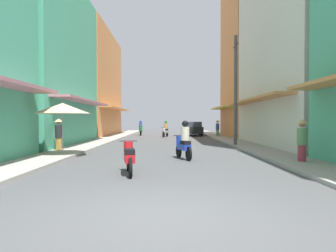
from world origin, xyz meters
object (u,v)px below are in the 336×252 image
at_px(parked_car, 192,129).
at_px(pedestrian_crossing, 300,139).
at_px(pedestrian_foreground, 57,133).
at_px(utility_pole, 234,90).
at_px(pedestrian_far, 216,128).
at_px(motorbike_red, 128,157).
at_px(vendor_umbrella, 61,108).
at_px(motorbike_green, 139,129).
at_px(motorbike_blue, 182,142).
at_px(motorbike_silver, 164,130).

relative_size(parked_car, pedestrian_crossing, 2.53).
distance_m(pedestrian_foreground, utility_pole, 10.46).
height_order(pedestrian_crossing, pedestrian_far, pedestrian_crossing).
xyz_separation_m(motorbike_red, pedestrian_crossing, (5.93, 1.92, 0.42)).
relative_size(pedestrian_crossing, utility_pole, 0.24).
relative_size(pedestrian_crossing, vendor_umbrella, 0.69).
height_order(motorbike_green, vendor_umbrella, vendor_umbrella).
relative_size(motorbike_green, motorbike_blue, 1.02).
distance_m(motorbike_silver, motorbike_red, 20.94).
distance_m(motorbike_blue, parked_car, 19.91).
bearing_deg(motorbike_red, pedestrian_crossing, 17.94).
relative_size(motorbike_silver, pedestrian_foreground, 1.05).
relative_size(pedestrian_foreground, vendor_umbrella, 0.71).
distance_m(motorbike_blue, pedestrian_far, 17.17).
bearing_deg(utility_pole, vendor_umbrella, -147.06).
distance_m(motorbike_green, parked_car, 5.60).
xyz_separation_m(motorbike_blue, pedestrian_foreground, (-6.05, 2.70, 0.24)).
bearing_deg(motorbike_green, pedestrian_crossing, -71.03).
height_order(motorbike_silver, vendor_umbrella, vendor_umbrella).
height_order(motorbike_green, pedestrian_foreground, pedestrian_foreground).
relative_size(motorbike_green, motorbike_red, 1.00).
bearing_deg(pedestrian_far, motorbike_blue, -103.49).
xyz_separation_m(motorbike_silver, pedestrian_far, (4.89, -0.66, 0.21)).
bearing_deg(motorbike_red, motorbike_silver, 87.51).
xyz_separation_m(pedestrian_foreground, pedestrian_far, (10.06, 13.99, -0.03)).
distance_m(parked_car, pedestrian_crossing, 21.56).
height_order(motorbike_green, parked_car, motorbike_green).
height_order(motorbike_silver, pedestrian_foreground, pedestrian_foreground).
bearing_deg(motorbike_blue, parked_car, 84.33).
relative_size(motorbike_silver, utility_pole, 0.26).
relative_size(motorbike_silver, pedestrian_crossing, 1.08).
bearing_deg(pedestrian_crossing, parked_car, 95.78).
distance_m(motorbike_green, pedestrian_crossing, 23.66).
xyz_separation_m(motorbike_red, parked_car, (3.76, 23.37, 0.24)).
bearing_deg(motorbike_blue, pedestrian_crossing, -21.60).
relative_size(motorbike_green, pedestrian_crossing, 1.10).
height_order(motorbike_silver, motorbike_red, motorbike_silver).
height_order(pedestrian_foreground, pedestrian_far, pedestrian_foreground).
bearing_deg(motorbike_silver, motorbike_green, 128.26).
relative_size(motorbike_blue, vendor_umbrella, 0.75).
height_order(pedestrian_foreground, utility_pole, utility_pole).
bearing_deg(motorbike_silver, utility_pole, -68.60).
distance_m(motorbike_silver, pedestrian_foreground, 15.54).
relative_size(motorbike_silver, pedestrian_far, 1.09).
bearing_deg(pedestrian_crossing, pedestrian_far, 90.42).
relative_size(motorbike_red, pedestrian_foreground, 1.07).
bearing_deg(motorbike_green, motorbike_blue, -80.28).
relative_size(motorbike_blue, utility_pole, 0.26).
bearing_deg(pedestrian_crossing, motorbike_blue, 158.40).
distance_m(pedestrian_crossing, utility_pole, 8.33).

